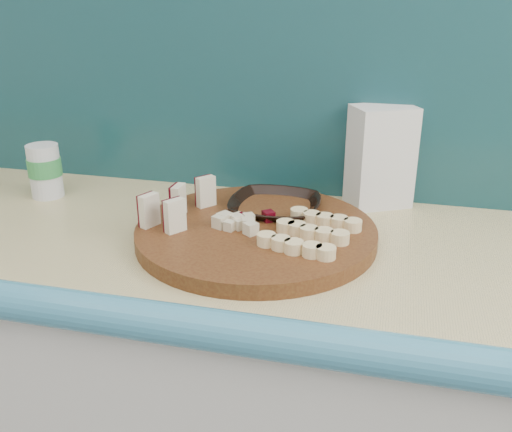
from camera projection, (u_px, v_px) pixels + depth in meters
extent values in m
cube|color=silver|center=(171.00, 10.00, 1.24)|extent=(3.60, 0.04, 2.60)
cube|color=silver|center=(184.00, 424.00, 1.28)|extent=(2.20, 0.60, 0.88)
cube|color=#DFCA82|center=(172.00, 239.00, 1.10)|extent=(2.20, 0.60, 0.03)
cube|color=teal|center=(96.00, 322.00, 0.83)|extent=(2.20, 0.06, 0.03)
cube|color=teal|center=(214.00, 78.00, 1.26)|extent=(2.20, 0.02, 0.50)
cylinder|color=#421C0E|center=(256.00, 233.00, 1.06)|extent=(0.54, 0.54, 0.03)
cube|color=#F1E4C1|center=(150.00, 210.00, 1.04)|extent=(0.02, 0.04, 0.06)
cube|color=#47050E|center=(145.00, 209.00, 1.05)|extent=(0.01, 0.04, 0.06)
cube|color=#F1E4C1|center=(179.00, 201.00, 1.09)|extent=(0.02, 0.04, 0.06)
cube|color=#47050E|center=(175.00, 200.00, 1.09)|extent=(0.01, 0.04, 0.06)
cube|color=#F1E4C1|center=(206.00, 192.00, 1.14)|extent=(0.02, 0.04, 0.06)
cube|color=#47050E|center=(202.00, 191.00, 1.14)|extent=(0.01, 0.04, 0.06)
cube|color=#F1E4C1|center=(175.00, 216.00, 1.02)|extent=(0.02, 0.04, 0.06)
cube|color=#47050E|center=(171.00, 215.00, 1.02)|extent=(0.01, 0.04, 0.06)
cube|color=beige|center=(248.00, 219.00, 1.06)|extent=(0.02, 0.02, 0.02)
cube|color=beige|center=(253.00, 218.00, 1.06)|extent=(0.02, 0.02, 0.02)
cube|color=#47050E|center=(255.00, 215.00, 1.08)|extent=(0.02, 0.02, 0.02)
cube|color=beige|center=(245.00, 216.00, 1.07)|extent=(0.02, 0.02, 0.02)
cube|color=beige|center=(241.00, 214.00, 1.08)|extent=(0.02, 0.02, 0.02)
cube|color=beige|center=(233.00, 214.00, 1.08)|extent=(0.02, 0.02, 0.02)
cube|color=beige|center=(236.00, 217.00, 1.06)|extent=(0.02, 0.02, 0.02)
cube|color=beige|center=(232.00, 220.00, 1.05)|extent=(0.02, 0.02, 0.02)
cube|color=#47050E|center=(233.00, 223.00, 1.04)|extent=(0.02, 0.02, 0.02)
cube|color=beige|center=(243.00, 221.00, 1.05)|extent=(0.02, 0.02, 0.02)
cube|color=beige|center=(250.00, 222.00, 1.04)|extent=(0.02, 0.02, 0.02)
cylinder|color=#FBDC99|center=(267.00, 240.00, 0.97)|extent=(0.03, 0.03, 0.02)
cylinder|color=#FBDC99|center=(281.00, 243.00, 0.96)|extent=(0.03, 0.03, 0.02)
cylinder|color=#FBDC99|center=(296.00, 247.00, 0.95)|extent=(0.03, 0.03, 0.02)
cylinder|color=#FBDC99|center=(310.00, 250.00, 0.94)|extent=(0.03, 0.03, 0.02)
cylinder|color=#FBDC99|center=(326.00, 253.00, 0.93)|extent=(0.03, 0.03, 0.02)
cylinder|color=#FBDC99|center=(283.00, 227.00, 1.03)|extent=(0.03, 0.03, 0.02)
cylinder|color=#FBDC99|center=(297.00, 229.00, 1.01)|extent=(0.03, 0.03, 0.02)
cylinder|color=#FBDC99|center=(311.00, 232.00, 1.00)|extent=(0.03, 0.03, 0.02)
cylinder|color=#FBDC99|center=(325.00, 235.00, 0.99)|extent=(0.03, 0.03, 0.02)
cylinder|color=#FBDC99|center=(340.00, 238.00, 0.98)|extent=(0.03, 0.03, 0.02)
cylinder|color=#FBDC99|center=(298.00, 214.00, 1.08)|extent=(0.03, 0.03, 0.02)
cylinder|color=#FBDC99|center=(311.00, 217.00, 1.07)|extent=(0.03, 0.03, 0.02)
cylinder|color=#FBDC99|center=(325.00, 219.00, 1.06)|extent=(0.03, 0.03, 0.02)
cylinder|color=#FBDC99|center=(338.00, 222.00, 1.05)|extent=(0.03, 0.03, 0.02)
cylinder|color=#FBDC99|center=(352.00, 224.00, 1.04)|extent=(0.03, 0.03, 0.02)
imported|color=black|center=(275.00, 210.00, 1.15)|extent=(0.18, 0.18, 0.04)
cube|color=silver|center=(381.00, 157.00, 1.20)|extent=(0.15, 0.14, 0.21)
cylinder|color=silver|center=(45.00, 171.00, 1.26)|extent=(0.07, 0.07, 0.12)
cylinder|color=green|center=(44.00, 167.00, 1.26)|extent=(0.07, 0.07, 0.04)
cube|color=gold|center=(271.00, 208.00, 1.21)|extent=(0.14, 0.16, 0.01)
cube|color=gold|center=(303.00, 207.00, 1.21)|extent=(0.05, 0.18, 0.01)
cube|color=gold|center=(327.00, 215.00, 1.17)|extent=(0.12, 0.17, 0.01)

